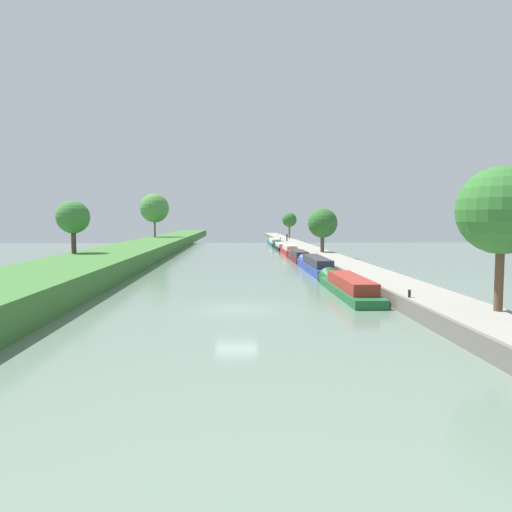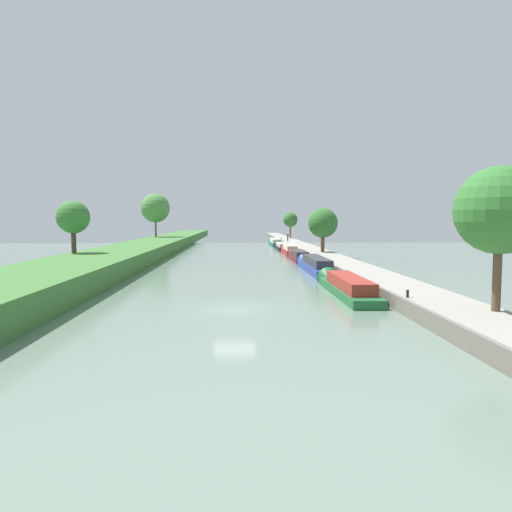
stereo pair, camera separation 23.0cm
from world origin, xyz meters
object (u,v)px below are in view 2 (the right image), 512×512
object	(u,v)px
narrowboat_green	(345,286)
narrowboat_teal	(275,242)
mooring_bollard_near	(408,294)
narrowboat_red	(289,250)
mooring_bollard_far	(281,238)
person_walking	(288,237)
narrowboat_maroon	(298,256)
narrowboat_black	(281,247)
narrowboat_blue	(314,265)

from	to	relation	value
narrowboat_green	narrowboat_teal	bearing A→B (deg)	89.96
narrowboat_green	mooring_bollard_near	bearing A→B (deg)	-74.99
narrowboat_red	mooring_bollard_far	bearing A→B (deg)	86.84
narrowboat_red	person_walking	distance (m)	25.50
narrowboat_maroon	narrowboat_red	xyz separation A→B (m)	(-0.01, 10.73, 0.08)
narrowboat_green	narrowboat_black	world-z (taller)	narrowboat_green
narrowboat_black	person_walking	world-z (taller)	person_walking
narrowboat_black	narrowboat_teal	distance (m)	14.52
narrowboat_black	mooring_bollard_near	bearing A→B (deg)	-88.14
narrowboat_black	person_walking	distance (m)	13.12
narrowboat_maroon	narrowboat_black	world-z (taller)	narrowboat_maroon
narrowboat_green	narrowboat_blue	world-z (taller)	narrowboat_blue
narrowboat_green	narrowboat_black	xyz separation A→B (m)	(0.07, 51.07, -0.07)
narrowboat_maroon	person_walking	xyz separation A→B (m)	(2.45, 36.09, 1.22)
narrowboat_green	narrowboat_maroon	bearing A→B (deg)	89.70
narrowboat_maroon	narrowboat_green	bearing A→B (deg)	-90.30
narrowboat_maroon	mooring_bollard_far	bearing A→B (deg)	87.62
person_walking	narrowboat_teal	bearing A→B (deg)	146.23
narrowboat_black	mooring_bollard_near	world-z (taller)	mooring_bollard_near
person_walking	mooring_bollard_near	bearing A→B (deg)	-90.50
narrowboat_blue	narrowboat_teal	distance (m)	51.00
narrowboat_maroon	person_walking	distance (m)	36.19
narrowboat_green	narrowboat_black	distance (m)	51.07
narrowboat_black	narrowboat_teal	world-z (taller)	narrowboat_teal
narrowboat_maroon	narrowboat_red	distance (m)	10.73
narrowboat_red	person_walking	world-z (taller)	person_walking
narrowboat_blue	person_walking	xyz separation A→B (m)	(2.46, 49.29, 1.10)
narrowboat_teal	narrowboat_maroon	bearing A→B (deg)	-89.85
narrowboat_blue	mooring_bollard_near	size ratio (longest dim) A/B	32.41
narrowboat_blue	mooring_bollard_far	distance (m)	57.20
narrowboat_teal	narrowboat_green	bearing A→B (deg)	-90.04
mooring_bollard_far	narrowboat_blue	bearing A→B (deg)	-91.83
narrowboat_maroon	person_walking	bearing A→B (deg)	86.11
narrowboat_green	mooring_bollard_far	bearing A→B (deg)	88.43
narrowboat_green	narrowboat_maroon	world-z (taller)	narrowboat_green
mooring_bollard_far	mooring_bollard_near	bearing A→B (deg)	-90.00
narrowboat_black	person_walking	xyz separation A→B (m)	(2.52, 12.81, 1.27)
mooring_bollard_far	narrowboat_green	bearing A→B (deg)	-91.57
narrowboat_green	mooring_bollard_near	distance (m)	7.62
narrowboat_maroon	mooring_bollard_near	xyz separation A→B (m)	(1.83, -35.13, 0.57)
narrowboat_maroon	narrowboat_black	size ratio (longest dim) A/B	0.86
mooring_bollard_near	mooring_bollard_far	size ratio (longest dim) A/B	1.00
narrowboat_maroon	narrowboat_red	world-z (taller)	narrowboat_red
narrowboat_green	narrowboat_blue	distance (m)	14.59
narrowboat_black	narrowboat_blue	bearing A→B (deg)	-89.90
narrowboat_maroon	narrowboat_black	bearing A→B (deg)	90.17
narrowboat_teal	person_walking	world-z (taller)	person_walking
narrowboat_blue	mooring_bollard_far	xyz separation A→B (m)	(1.83, 57.16, 0.45)
narrowboat_teal	person_walking	xyz separation A→B (m)	(2.55, -1.71, 1.19)
person_walking	narrowboat_green	bearing A→B (deg)	-92.33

